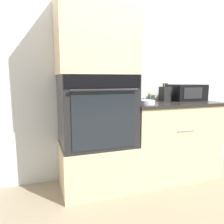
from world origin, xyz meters
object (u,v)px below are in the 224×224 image
wall_oven (96,110)px  condiment_jar_mid (150,97)px  knife_block (165,94)px  condiment_jar_near (136,98)px  microwave (187,92)px  bowl (147,102)px

wall_oven → condiment_jar_mid: wall_oven is taller
wall_oven → condiment_jar_mid: 0.81m
knife_block → condiment_jar_near: size_ratio=1.94×
microwave → knife_block: bearing=179.9°
microwave → condiment_jar_mid: size_ratio=4.55×
microwave → condiment_jar_near: bearing=-171.4°
bowl → condiment_jar_mid: (0.24, 0.37, 0.02)m
wall_oven → condiment_jar_mid: size_ratio=8.09×
bowl → condiment_jar_mid: bearing=56.9°
wall_oven → condiment_jar_mid: (0.77, 0.23, 0.11)m
bowl → condiment_jar_near: (-0.06, 0.15, 0.03)m
knife_block → microwave: bearing=-0.1°
knife_block → bowl: 0.49m
microwave → condiment_jar_mid: microwave is taller
bowl → microwave: bearing=20.4°
wall_oven → bowl: 0.56m
knife_block → bowl: (-0.40, -0.27, -0.07)m
condiment_jar_near → condiment_jar_mid: (0.30, 0.21, -0.01)m
condiment_jar_near → bowl: bearing=-68.1°
wall_oven → knife_block: size_ratio=3.43×
microwave → bowl: size_ratio=2.46×
bowl → condiment_jar_near: 0.17m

